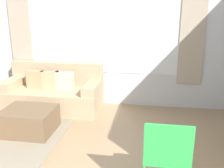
{
  "coord_description": "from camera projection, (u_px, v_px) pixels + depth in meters",
  "views": [
    {
      "loc": [
        0.94,
        -1.49,
        1.83
      ],
      "look_at": [
        0.42,
        1.77,
        0.85
      ],
      "focal_mm": 40.0,
      "sensor_mm": 36.0,
      "label": 1
    }
  ],
  "objects": [
    {
      "name": "couch_main",
      "position": [
        53.0,
        93.0,
        4.78
      ],
      "size": [
        1.83,
        0.82,
        0.85
      ],
      "color": "tan",
      "rests_on": "ground_plane"
    },
    {
      "name": "folding_chair",
      "position": [
        167.0,
        152.0,
        2.4
      ],
      "size": [
        0.44,
        0.46,
        0.86
      ],
      "rotation": [
        0.0,
        0.0,
        3.14
      ],
      "color": "green",
      "rests_on": "ground_plane"
    },
    {
      "name": "ottoman",
      "position": [
        29.0,
        121.0,
        3.85
      ],
      "size": [
        0.77,
        0.65,
        0.38
      ],
      "color": "brown",
      "rests_on": "ground_plane"
    },
    {
      "name": "wall_back",
      "position": [
        103.0,
        36.0,
        4.77
      ],
      "size": [
        6.59,
        0.11,
        2.7
      ],
      "color": "silver",
      "rests_on": "ground_plane"
    }
  ]
}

